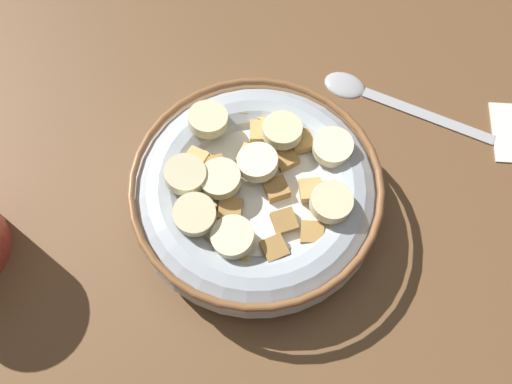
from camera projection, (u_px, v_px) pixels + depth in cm
name	position (u px, v px, depth cm)	size (l,w,h in cm)	color
ground_plane	(256.00, 212.00, 48.20)	(114.57, 114.57, 2.00)	brown
cereal_bowl	(256.00, 193.00, 44.87)	(19.68, 19.68, 6.03)	#B2BCC6
spoon	(373.00, 94.00, 51.64)	(15.64, 7.40, 0.80)	#B7B7BC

